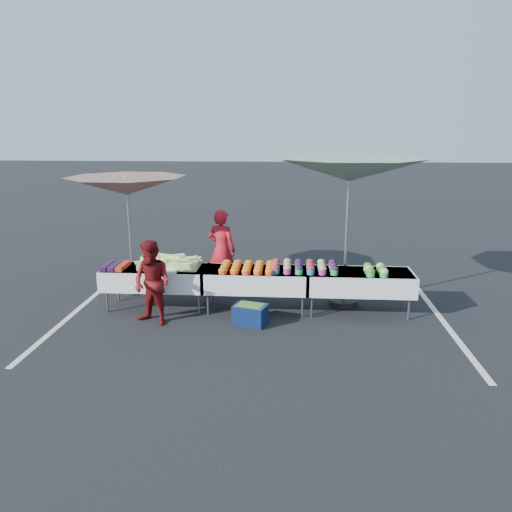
# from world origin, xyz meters

# --- Properties ---
(ground) EXTENTS (80.00, 80.00, 0.00)m
(ground) POSITION_xyz_m (0.00, 0.00, 0.00)
(ground) COLOR black
(stripe_left) EXTENTS (0.10, 5.00, 0.00)m
(stripe_left) POSITION_xyz_m (-3.20, 0.00, 0.00)
(stripe_left) COLOR silver
(stripe_left) RESTS_ON ground
(stripe_right) EXTENTS (0.10, 5.00, 0.00)m
(stripe_right) POSITION_xyz_m (3.20, 0.00, 0.00)
(stripe_right) COLOR silver
(stripe_right) RESTS_ON ground
(table_left) EXTENTS (1.86, 0.81, 0.75)m
(table_left) POSITION_xyz_m (-1.80, 0.00, 0.58)
(table_left) COLOR white
(table_left) RESTS_ON ground
(table_center) EXTENTS (1.86, 0.81, 0.75)m
(table_center) POSITION_xyz_m (0.00, 0.00, 0.58)
(table_center) COLOR white
(table_center) RESTS_ON ground
(table_right) EXTENTS (1.86, 0.81, 0.75)m
(table_right) POSITION_xyz_m (1.80, 0.00, 0.58)
(table_right) COLOR white
(table_right) RESTS_ON ground
(berry_punnets) EXTENTS (0.40, 0.54, 0.08)m
(berry_punnets) POSITION_xyz_m (-2.51, -0.06, 0.79)
(berry_punnets) COLOR black
(berry_punnets) RESTS_ON table_left
(corn_pile) EXTENTS (1.16, 0.57, 0.26)m
(corn_pile) POSITION_xyz_m (-1.55, 0.05, 0.84)
(corn_pile) COLOR #AFD96F
(corn_pile) RESTS_ON table_left
(plastic_bags) EXTENTS (0.30, 0.25, 0.05)m
(plastic_bags) POSITION_xyz_m (-1.50, -0.30, 0.78)
(plastic_bags) COLOR white
(plastic_bags) RESTS_ON table_left
(carrot_bowls) EXTENTS (0.95, 0.69, 0.11)m
(carrot_bowls) POSITION_xyz_m (-0.15, -0.01, 0.80)
(carrot_bowls) COLOR #E84419
(carrot_bowls) RESTS_ON table_center
(potato_cups) EXTENTS (1.14, 0.58, 0.16)m
(potato_cups) POSITION_xyz_m (0.85, 0.00, 0.83)
(potato_cups) COLOR teal
(potato_cups) RESTS_ON table_right
(bean_baskets) EXTENTS (0.36, 0.50, 0.15)m
(bean_baskets) POSITION_xyz_m (2.06, -0.10, 0.82)
(bean_baskets) COLOR green
(bean_baskets) RESTS_ON table_right
(vendor) EXTENTS (0.69, 0.58, 1.62)m
(vendor) POSITION_xyz_m (-0.77, 1.20, 0.81)
(vendor) COLOR red
(vendor) RESTS_ON ground
(customer) EXTENTS (0.85, 0.77, 1.41)m
(customer) POSITION_xyz_m (-1.66, -0.75, 0.71)
(customer) COLOR maroon
(customer) RESTS_ON ground
(umbrella_left) EXTENTS (2.91, 2.91, 2.31)m
(umbrella_left) POSITION_xyz_m (-2.50, 0.80, 2.09)
(umbrella_left) COLOR black
(umbrella_left) RESTS_ON ground
(umbrella_right) EXTENTS (3.35, 3.35, 2.70)m
(umbrella_right) POSITION_xyz_m (1.59, 0.40, 2.45)
(umbrella_right) COLOR black
(umbrella_right) RESTS_ON ground
(storage_bin) EXTENTS (0.61, 0.52, 0.34)m
(storage_bin) POSITION_xyz_m (-0.05, -0.67, 0.18)
(storage_bin) COLOR #0D1C44
(storage_bin) RESTS_ON ground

